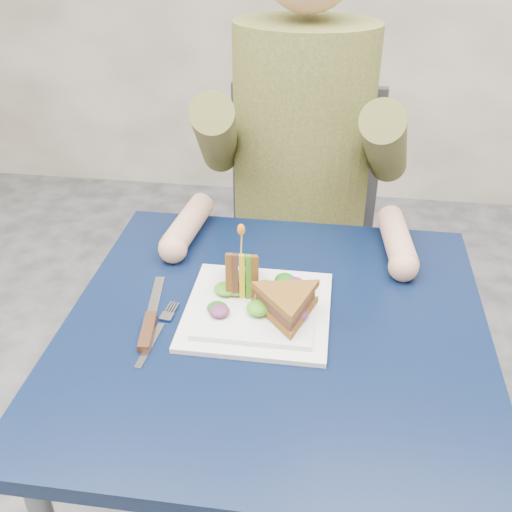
# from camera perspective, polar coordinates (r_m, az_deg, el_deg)

# --- Properties ---
(table) EXTENTS (0.75, 0.75, 0.73)m
(table) POSITION_cam_1_polar(r_m,az_deg,el_deg) (1.12, 1.76, -9.64)
(table) COLOR black
(table) RESTS_ON ground
(chair) EXTENTS (0.42, 0.40, 0.93)m
(chair) POSITION_cam_1_polar(r_m,az_deg,el_deg) (1.73, 4.24, 2.48)
(chair) COLOR #47474C
(chair) RESTS_ON ground
(diner) EXTENTS (0.54, 0.59, 0.74)m
(diner) POSITION_cam_1_polar(r_m,az_deg,el_deg) (1.47, 4.48, 12.99)
(diner) COLOR brown
(diner) RESTS_ON chair
(plate) EXTENTS (0.26, 0.26, 0.02)m
(plate) POSITION_cam_1_polar(r_m,az_deg,el_deg) (1.09, 0.15, -5.04)
(plate) COLOR white
(plate) RESTS_ON table
(sandwich_flat) EXTENTS (0.20, 0.20, 0.05)m
(sandwich_flat) POSITION_cam_1_polar(r_m,az_deg,el_deg) (1.04, 2.97, -4.55)
(sandwich_flat) COLOR brown
(sandwich_flat) RESTS_ON plate
(sandwich_upright) EXTENTS (0.08, 0.13, 0.13)m
(sandwich_upright) POSITION_cam_1_polar(r_m,az_deg,el_deg) (1.10, -1.36, -1.61)
(sandwich_upright) COLOR brown
(sandwich_upright) RESTS_ON plate
(fork) EXTENTS (0.03, 0.18, 0.01)m
(fork) POSITION_cam_1_polar(r_m,az_deg,el_deg) (1.06, -9.48, -7.38)
(fork) COLOR silver
(fork) RESTS_ON table
(knife) EXTENTS (0.05, 0.22, 0.02)m
(knife) POSITION_cam_1_polar(r_m,az_deg,el_deg) (1.08, -10.14, -6.45)
(knife) COLOR silver
(knife) RESTS_ON table
(toothpick) EXTENTS (0.01, 0.01, 0.06)m
(toothpick) POSITION_cam_1_polar(r_m,az_deg,el_deg) (1.07, -1.40, 1.23)
(toothpick) COLOR tan
(toothpick) RESTS_ON sandwich_upright
(toothpick_frill) EXTENTS (0.01, 0.01, 0.02)m
(toothpick_frill) POSITION_cam_1_polar(r_m,az_deg,el_deg) (1.05, -1.42, 2.52)
(toothpick_frill) COLOR orange
(toothpick_frill) RESTS_ON sandwich_upright
(lettuce_spill) EXTENTS (0.15, 0.13, 0.02)m
(lettuce_spill) POSITION_cam_1_polar(r_m,az_deg,el_deg) (1.08, 0.49, -3.86)
(lettuce_spill) COLOR #337A14
(lettuce_spill) RESTS_ON plate
(onion_ring) EXTENTS (0.04, 0.04, 0.02)m
(onion_ring) POSITION_cam_1_polar(r_m,az_deg,el_deg) (1.08, 0.98, -3.85)
(onion_ring) COLOR #9E4C7A
(onion_ring) RESTS_ON plate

